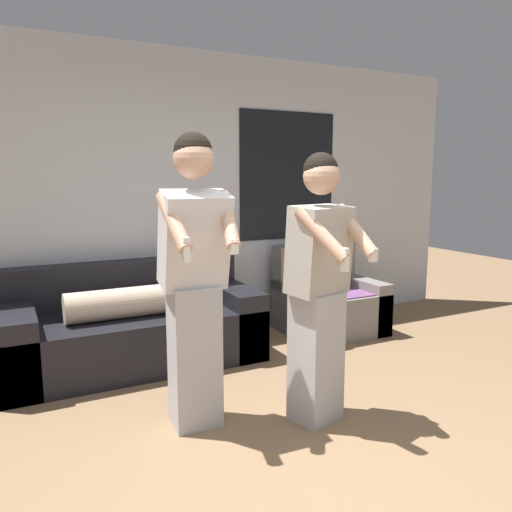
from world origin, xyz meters
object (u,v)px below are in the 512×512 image
(person_left, at_px, (195,279))
(person_right, at_px, (319,287))
(couch, at_px, (133,327))
(armchair, at_px, (328,302))

(person_left, bearing_deg, person_right, -20.67)
(person_left, xyz_separation_m, person_right, (0.71, -0.27, -0.07))
(couch, bearing_deg, person_right, -62.43)
(couch, relative_size, armchair, 2.25)
(armchair, bearing_deg, couch, 179.41)
(armchair, xyz_separation_m, person_left, (-1.86, -1.25, 0.64))
(person_left, bearing_deg, armchair, 33.93)
(couch, xyz_separation_m, person_left, (0.09, -1.27, 0.64))
(person_left, relative_size, person_right, 1.06)
(couch, height_order, person_right, person_right)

